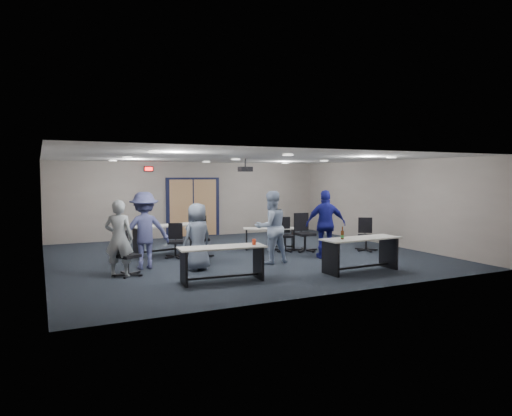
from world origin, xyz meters
name	(u,v)px	position (x,y,z in m)	size (l,w,h in m)	color
floor	(243,256)	(0.00, 0.00, 0.00)	(10.00, 10.00, 0.00)	black
back_wall	(193,199)	(0.00, 4.50, 1.35)	(10.00, 0.04, 2.70)	gray
front_wall	(341,222)	(0.00, -4.50, 1.35)	(10.00, 0.04, 2.70)	gray
left_wall	(43,214)	(-5.00, 0.00, 1.35)	(0.04, 9.00, 2.70)	gray
right_wall	(384,203)	(5.00, 0.00, 1.35)	(0.04, 9.00, 2.70)	gray
ceiling	(243,158)	(0.00, 0.00, 2.70)	(10.00, 9.00, 0.04)	silver
double_door	(193,208)	(0.00, 4.46, 1.05)	(2.00, 0.07, 2.20)	black
exit_sign	(149,169)	(-1.60, 4.44, 2.45)	(0.32, 0.07, 0.18)	black
ceiling_projector	(245,169)	(0.30, 0.50, 2.40)	(0.35, 0.32, 0.37)	black
ceiling_can_lights	(239,159)	(0.00, 0.25, 2.67)	(6.24, 5.74, 0.02)	white
table_front_left	(223,257)	(-1.64, -2.66, 0.51)	(1.87, 0.76, 0.86)	beige
table_front_right	(360,248)	(1.60, -3.09, 0.54)	(1.95, 0.71, 1.07)	beige
table_back_left	(168,234)	(-1.78, 1.25, 0.56)	(2.11, 1.06, 0.82)	beige
table_back_right	(270,235)	(1.18, 0.67, 0.44)	(1.67, 1.11, 0.64)	beige
chair_back_a	(175,241)	(-1.78, 0.49, 0.46)	(0.58, 0.58, 0.92)	black
chair_back_b	(199,237)	(-1.20, 0.18, 0.56)	(0.70, 0.70, 1.12)	black
chair_back_c	(285,234)	(1.40, 0.12, 0.50)	(0.62, 0.62, 0.99)	black
chair_back_d	(305,232)	(1.92, -0.14, 0.56)	(0.70, 0.70, 1.11)	black
chair_loose_left	(128,254)	(-3.34, -1.28, 0.49)	(0.62, 0.62, 0.98)	black
chair_loose_right	(366,235)	(3.60, -0.84, 0.49)	(0.61, 0.61, 0.97)	black
person_gray	(119,238)	(-3.52, -1.26, 0.85)	(0.62, 0.41, 1.69)	#949CA1
person_plaid	(197,237)	(-1.75, -1.33, 0.79)	(0.77, 0.50, 1.58)	slate
person_lightblue	(271,227)	(0.19, -1.31, 0.92)	(0.89, 0.69, 1.83)	#A4B7D9
person_navy	(326,224)	(1.86, -1.29, 0.92)	(1.07, 0.45, 1.83)	navy
person_back	(144,230)	(-2.83, -0.60, 0.92)	(1.18, 0.68, 1.83)	#464B7F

